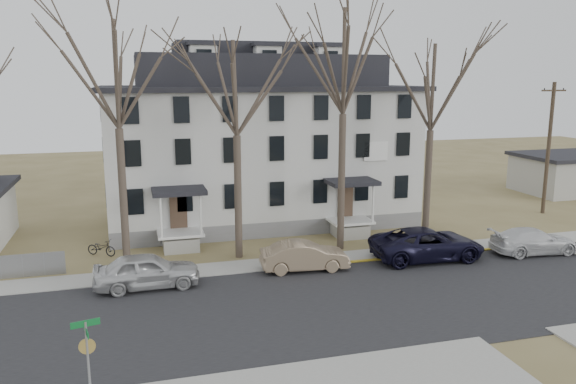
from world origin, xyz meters
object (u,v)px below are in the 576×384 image
object	(u,v)px
car_silver	(147,271)
tree_center	(344,54)
car_tan	(304,257)
utility_pole_far	(549,147)
tree_mid_left	(236,81)
car_navy	(427,244)
tree_mid_right	(433,81)
boarding_house	(259,143)
bicycle_left	(101,248)
street_sign	(88,353)
tree_far_left	(115,66)
car_white	(534,242)

from	to	relation	value
car_silver	tree_center	bearing A→B (deg)	-73.13
car_tan	car_silver	bearing A→B (deg)	97.83
tree_center	utility_pole_far	size ratio (longest dim) A/B	1.55
tree_mid_left	car_navy	xyz separation A→B (m)	(9.84, -3.20, -8.74)
tree_mid_right	car_tan	xyz separation A→B (m)	(-8.66, -3.11, -8.86)
boarding_house	tree_mid_right	size ratio (longest dim) A/B	1.63
tree_center	car_navy	distance (m)	11.38
car_tan	bicycle_left	distance (m)	11.51
tree_mid_left	street_sign	distance (m)	16.91
tree_mid_left	utility_pole_far	distance (m)	24.33
utility_pole_far	bicycle_left	world-z (taller)	utility_pole_far
tree_center	car_silver	bearing A→B (deg)	-162.45
car_tan	bicycle_left	size ratio (longest dim) A/B	2.57
tree_far_left	tree_mid_left	distance (m)	6.05
tree_mid_right	car_silver	world-z (taller)	tree_mid_right
utility_pole_far	bicycle_left	size ratio (longest dim) A/B	5.40
boarding_house	tree_mid_left	size ratio (longest dim) A/B	1.63
car_navy	street_sign	xyz separation A→B (m)	(-16.82, -10.13, 1.03)
street_sign	car_white	bearing A→B (deg)	9.33
tree_mid_right	car_silver	size ratio (longest dim) A/B	2.60
boarding_house	car_white	xyz separation A→B (m)	(13.15, -12.05, -4.66)
utility_pole_far	tree_center	bearing A→B (deg)	-166.50
tree_mid_right	car_white	bearing A→B (deg)	-39.92
tree_mid_right	street_sign	xyz separation A→B (m)	(-18.48, -13.34, -7.71)
car_navy	utility_pole_far	bearing A→B (deg)	-59.05
tree_center	tree_mid_left	bearing A→B (deg)	180.00
boarding_house	utility_pole_far	distance (m)	20.88
tree_far_left	car_navy	world-z (taller)	tree_far_left
tree_mid_right	car_silver	xyz separation A→B (m)	(-16.55, -3.50, -8.77)
boarding_house	tree_mid_right	distance (m)	12.51
boarding_house	utility_pole_far	bearing A→B (deg)	-10.92
car_white	tree_center	bearing A→B (deg)	73.67
car_navy	street_sign	world-z (taller)	street_sign
boarding_house	bicycle_left	size ratio (longest dim) A/B	11.83
tree_mid_left	tree_center	distance (m)	6.18
tree_center	car_tan	bearing A→B (deg)	-135.40
tree_mid_left	bicycle_left	world-z (taller)	tree_mid_left
bicycle_left	car_tan	bearing A→B (deg)	-85.26
tree_mid_right	utility_pole_far	distance (m)	13.55
car_silver	car_tan	world-z (taller)	car_silver
tree_mid_left	bicycle_left	bearing A→B (deg)	163.53
car_silver	car_white	world-z (taller)	car_silver
tree_mid_left	car_white	bearing A→B (deg)	-13.55
car_navy	car_tan	bearing A→B (deg)	91.77
tree_far_left	car_white	bearing A→B (deg)	-9.97
utility_pole_far	car_white	world-z (taller)	utility_pole_far
tree_far_left	bicycle_left	distance (m)	10.21
car_navy	car_white	xyz separation A→B (m)	(6.32, -0.69, -0.14)
car_tan	street_sign	distance (m)	14.23
tree_mid_left	car_tan	world-z (taller)	tree_mid_left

